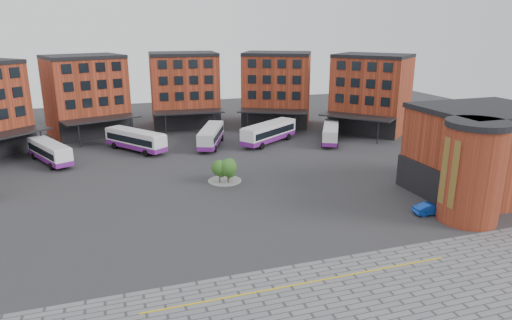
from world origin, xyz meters
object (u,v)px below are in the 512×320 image
object	(u,v)px
bus_f	(331,133)
blue_car	(431,209)
bus_c	(136,140)
tree_island	(226,169)
bus_d	(211,136)
bus_e	(269,132)
bus_b	(50,152)

from	to	relation	value
bus_f	blue_car	xyz separation A→B (m)	(-4.34, -31.94, -1.05)
bus_c	blue_car	world-z (taller)	bus_c
tree_island	bus_d	bearing A→B (deg)	82.89
bus_e	bus_b	bearing A→B (deg)	-123.66
bus_b	bus_d	world-z (taller)	bus_d
tree_island	bus_c	bearing A→B (deg)	116.76
bus_b	bus_c	world-z (taller)	bus_c
tree_island	bus_e	world-z (taller)	bus_e
bus_c	bus_e	xyz separation A→B (m)	(22.29, -2.07, 0.09)
tree_island	blue_car	distance (m)	25.13
blue_car	bus_c	bearing A→B (deg)	44.58
bus_b	bus_d	bearing A→B (deg)	-20.20
bus_c	bus_b	bearing A→B (deg)	157.72
bus_d	bus_f	bearing A→B (deg)	11.06
bus_b	bus_f	bearing A→B (deg)	-27.60
tree_island	bus_c	size ratio (longest dim) A/B	0.39
tree_island	bus_d	world-z (taller)	bus_d
bus_b	bus_e	world-z (taller)	bus_e
bus_b	bus_d	xyz separation A→B (m)	(24.92, 2.17, 0.07)
bus_c	bus_e	world-z (taller)	bus_e
tree_island	bus_f	bearing A→B (deg)	33.18
bus_c	bus_d	xyz separation A→B (m)	(12.33, -0.79, -0.06)
bus_d	bus_f	world-z (taller)	bus_d
bus_e	blue_car	bearing A→B (deg)	-25.19
tree_island	bus_c	world-z (taller)	bus_c
bus_c	blue_car	size ratio (longest dim) A/B	3.03
tree_island	blue_car	xyz separation A→B (m)	(18.41, -17.07, -1.22)
tree_island	bus_b	xyz separation A→B (m)	(-22.55, 16.80, -0.14)
bus_b	blue_car	bearing A→B (deg)	-64.76
bus_e	bus_f	bearing A→B (deg)	39.79
tree_island	bus_c	distance (m)	22.13
bus_c	bus_f	xyz separation A→B (m)	(32.72, -4.88, -0.16)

